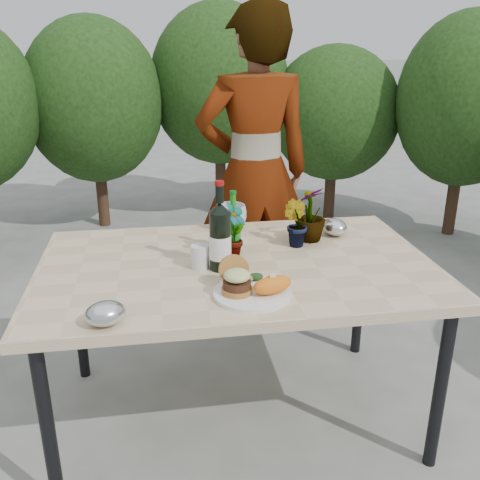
{
  "coord_description": "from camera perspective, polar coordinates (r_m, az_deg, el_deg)",
  "views": [
    {
      "loc": [
        -0.3,
        -1.98,
        1.61
      ],
      "look_at": [
        0.0,
        -0.08,
        0.88
      ],
      "focal_mm": 40.0,
      "sensor_mm": 36.0,
      "label": 1
    }
  ],
  "objects": [
    {
      "name": "burger_stack",
      "position": [
        1.9,
        -0.42,
        -4.15
      ],
      "size": [
        0.11,
        0.16,
        0.11
      ],
      "color": "#B7722D",
      "rests_on": "dinner_plate"
    },
    {
      "name": "foil_packet_right",
      "position": [
        2.51,
        10.02,
        1.38
      ],
      "size": [
        0.15,
        0.16,
        0.08
      ],
      "primitive_type": "ellipsoid",
      "rotation": [
        0.0,
        0.0,
        1.93
      ],
      "color": "silver",
      "rests_on": "patio_table"
    },
    {
      "name": "shrub_hedge",
      "position": [
        3.63,
        -3.61,
        12.41
      ],
      "size": [
        6.72,
        5.08,
        1.93
      ],
      "color": "#382316",
      "rests_on": "ground"
    },
    {
      "name": "grilled_veg",
      "position": [
        1.99,
        1.33,
        -3.99
      ],
      "size": [
        0.08,
        0.05,
        0.03
      ],
      "color": "olive",
      "rests_on": "dinner_plate"
    },
    {
      "name": "plastic_cup",
      "position": [
        2.12,
        -4.29,
        -1.79
      ],
      "size": [
        0.07,
        0.07,
        0.09
      ],
      "primitive_type": "cylinder",
      "color": "silver",
      "rests_on": "patio_table"
    },
    {
      "name": "sparkling_water",
      "position": [
        2.26,
        -0.74,
        1.08
      ],
      "size": [
        0.07,
        0.07,
        0.27
      ],
      "rotation": [
        0.0,
        0.0,
        -0.06
      ],
      "color": "#177D16",
      "rests_on": "patio_table"
    },
    {
      "name": "foil_packet_left",
      "position": [
        1.77,
        -14.16,
        -7.6
      ],
      "size": [
        0.16,
        0.14,
        0.08
      ],
      "primitive_type": "ellipsoid",
      "rotation": [
        0.0,
        0.0,
        0.28
      ],
      "color": "#B9BBC1",
      "rests_on": "patio_table"
    },
    {
      "name": "person",
      "position": [
        2.99,
        1.55,
        7.06
      ],
      "size": [
        0.69,
        0.49,
        1.8
      ],
      "primitive_type": "imported",
      "rotation": [
        0.0,
        0.0,
        3.23
      ],
      "color": "#9A6E4D",
      "rests_on": "ground"
    },
    {
      "name": "dinner_plate",
      "position": [
        1.91,
        1.31,
        -5.72
      ],
      "size": [
        0.28,
        0.28,
        0.01
      ],
      "primitive_type": "cylinder",
      "color": "white",
      "rests_on": "patio_table"
    },
    {
      "name": "sweet_potato",
      "position": [
        1.89,
        3.47,
        -4.79
      ],
      "size": [
        0.17,
        0.12,
        0.06
      ],
      "primitive_type": "ellipsoid",
      "rotation": [
        0.0,
        0.0,
        0.35
      ],
      "color": "orange",
      "rests_on": "dinner_plate"
    },
    {
      "name": "seedling_right",
      "position": [
        2.41,
        7.52,
        2.76
      ],
      "size": [
        0.19,
        0.19,
        0.25
      ],
      "primitive_type": "imported",
      "rotation": [
        0.0,
        0.0,
        3.82
      ],
      "color": "#235F20",
      "rests_on": "patio_table"
    },
    {
      "name": "seedling_mid",
      "position": [
        2.34,
        5.91,
        1.76
      ],
      "size": [
        0.14,
        0.14,
        0.2
      ],
      "primitive_type": "imported",
      "rotation": [
        0.0,
        0.0,
        2.17
      ],
      "color": "#1E551D",
      "rests_on": "patio_table"
    },
    {
      "name": "patio_table",
      "position": [
        2.2,
        -0.33,
        -3.83
      ],
      "size": [
        1.6,
        1.0,
        0.75
      ],
      "color": "#CFB48A",
      "rests_on": "ground"
    },
    {
      "name": "ground",
      "position": [
        2.57,
        -0.29,
        -18.01
      ],
      "size": [
        80.0,
        80.0,
        0.0
      ],
      "primitive_type": "plane",
      "color": "slate",
      "rests_on": "ground"
    },
    {
      "name": "blue_bowl",
      "position": [
        2.55,
        -0.98,
        2.48
      ],
      "size": [
        0.17,
        0.17,
        0.12
      ],
      "primitive_type": "imported",
      "rotation": [
        0.0,
        0.0,
        0.12
      ],
      "color": "silver",
      "rests_on": "patio_table"
    },
    {
      "name": "seedling_left",
      "position": [
        2.21,
        -0.66,
        1.1
      ],
      "size": [
        0.15,
        0.14,
        0.23
      ],
      "primitive_type": "imported",
      "rotation": [
        0.0,
        0.0,
        0.71
      ],
      "color": "#246021",
      "rests_on": "patio_table"
    },
    {
      "name": "wine_bottle",
      "position": [
        2.08,
        -2.14,
        0.24
      ],
      "size": [
        0.09,
        0.09,
        0.36
      ],
      "rotation": [
        0.0,
        0.0,
        -0.07
      ],
      "color": "black",
      "rests_on": "patio_table"
    }
  ]
}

